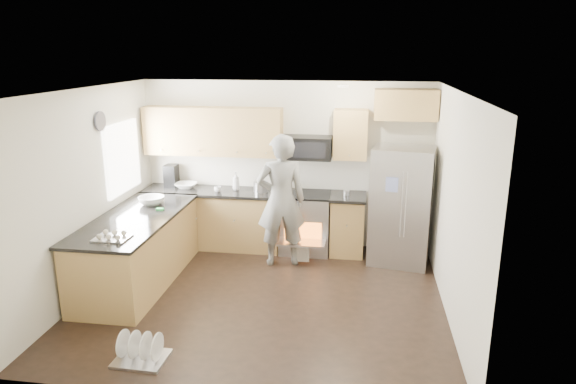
% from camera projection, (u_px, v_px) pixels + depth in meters
% --- Properties ---
extents(ground, '(4.50, 4.50, 0.00)m').
position_uv_depth(ground, '(263.00, 298.00, 6.52)').
color(ground, black).
rests_on(ground, ground).
extents(room_shell, '(4.54, 4.04, 2.62)m').
position_uv_depth(room_shell, '(258.00, 170.00, 6.09)').
color(room_shell, silver).
rests_on(room_shell, ground).
extents(back_cabinet_run, '(4.45, 0.64, 2.50)m').
position_uv_depth(back_cabinet_run, '(246.00, 188.00, 8.01)').
color(back_cabinet_run, '#A37E41').
rests_on(back_cabinet_run, ground).
extents(peninsula, '(0.96, 2.36, 1.04)m').
position_uv_depth(peninsula, '(138.00, 249.00, 6.88)').
color(peninsula, '#A37E41').
rests_on(peninsula, ground).
extents(stove_range, '(0.76, 0.97, 1.79)m').
position_uv_depth(stove_range, '(305.00, 209.00, 7.90)').
color(stove_range, '#B7B7BC').
rests_on(stove_range, ground).
extents(refrigerator, '(0.94, 0.79, 1.72)m').
position_uv_depth(refrigerator, '(401.00, 206.00, 7.42)').
color(refrigerator, '#B7B7BC').
rests_on(refrigerator, ground).
extents(person, '(0.80, 0.63, 1.93)m').
position_uv_depth(person, '(281.00, 201.00, 7.34)').
color(person, gray).
rests_on(person, ground).
extents(dish_rack, '(0.52, 0.43, 0.32)m').
position_uv_depth(dish_rack, '(141.00, 353.00, 5.20)').
color(dish_rack, '#B7B7BC').
rests_on(dish_rack, ground).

